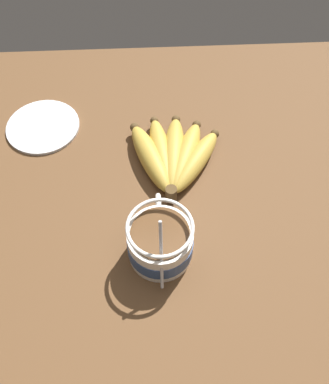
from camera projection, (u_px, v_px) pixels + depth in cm
name	position (u px, v px, depth cm)	size (l,w,h in cm)	color
table	(175.00, 229.00, 74.29)	(95.19, 95.19, 3.51)	brown
coffee_mug	(160.00, 242.00, 66.81)	(15.15, 10.43, 13.47)	white
banana_bunch	(173.00, 156.00, 78.72)	(19.95, 18.80, 4.26)	#4C381E
small_plate	(43.00, 127.00, 85.09)	(14.45, 14.45, 0.60)	silver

